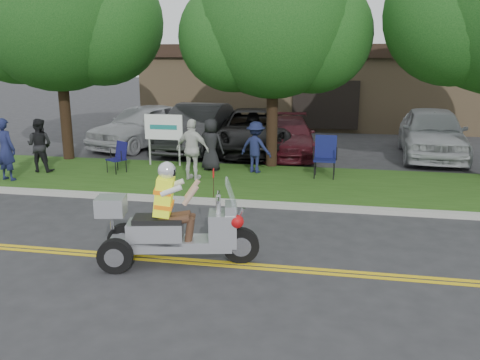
% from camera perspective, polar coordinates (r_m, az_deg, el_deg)
% --- Properties ---
extents(ground, '(120.00, 120.00, 0.00)m').
position_cam_1_polar(ground, '(9.83, -4.76, -7.98)').
color(ground, '#28282B').
rests_on(ground, ground).
extents(centerline_near, '(60.00, 0.10, 0.01)m').
position_cam_1_polar(centerline_near, '(9.32, -5.71, -9.27)').
color(centerline_near, gold).
rests_on(centerline_near, ground).
extents(centerline_far, '(60.00, 0.10, 0.01)m').
position_cam_1_polar(centerline_far, '(9.46, -5.44, -8.89)').
color(centerline_far, gold).
rests_on(centerline_far, ground).
extents(curb, '(60.00, 0.25, 0.12)m').
position_cam_1_polar(curb, '(12.61, -1.11, -2.55)').
color(curb, '#A8A89E').
rests_on(curb, ground).
extents(grass_verge, '(60.00, 4.00, 0.10)m').
position_cam_1_polar(grass_verge, '(14.64, 0.60, -0.16)').
color(grass_verge, '#224913').
rests_on(grass_verge, ground).
extents(commercial_building, '(18.00, 8.20, 4.00)m').
position_cam_1_polar(commercial_building, '(27.79, 9.84, 10.64)').
color(commercial_building, '#9E7F5B').
rests_on(commercial_building, ground).
extents(tree_left, '(6.62, 5.40, 7.78)m').
position_cam_1_polar(tree_left, '(18.16, -19.65, 17.13)').
color(tree_left, '#332114').
rests_on(tree_left, ground).
extents(tree_mid, '(5.88, 4.80, 7.05)m').
position_cam_1_polar(tree_mid, '(16.12, 3.99, 16.85)').
color(tree_mid, '#332114').
rests_on(tree_mid, ground).
extents(business_sign, '(1.25, 0.06, 1.75)m').
position_cam_1_polar(business_sign, '(16.45, -8.56, 5.58)').
color(business_sign, silver).
rests_on(business_sign, ground).
extents(trike_scooter, '(2.86, 1.21, 1.88)m').
position_cam_1_polar(trike_scooter, '(9.14, -7.74, -5.44)').
color(trike_scooter, black).
rests_on(trike_scooter, ground).
extents(lawn_chair_a, '(0.67, 0.68, 0.93)m').
position_cam_1_polar(lawn_chair_a, '(15.90, -13.44, 2.74)').
color(lawn_chair_a, black).
rests_on(lawn_chair_a, grass_verge).
extents(lawn_chair_b, '(0.65, 0.67, 1.20)m').
position_cam_1_polar(lawn_chair_b, '(15.12, 9.55, 2.94)').
color(lawn_chair_b, black).
rests_on(lawn_chair_b, grass_verge).
extents(spectator_adult_left, '(0.73, 0.56, 1.79)m').
position_cam_1_polar(spectator_adult_left, '(15.89, -24.84, 3.15)').
color(spectator_adult_left, '#181E45').
rests_on(spectator_adult_left, grass_verge).
extents(spectator_adult_mid, '(0.82, 0.65, 1.63)m').
position_cam_1_polar(spectator_adult_mid, '(16.65, -21.58, 3.65)').
color(spectator_adult_mid, black).
rests_on(spectator_adult_mid, grass_verge).
extents(spectator_adult_right, '(1.09, 0.63, 1.75)m').
position_cam_1_polar(spectator_adult_right, '(14.55, -5.35, 3.42)').
color(spectator_adult_right, silver).
rests_on(spectator_adult_right, grass_verge).
extents(spectator_chair_a, '(1.14, 0.88, 1.56)m').
position_cam_1_polar(spectator_chair_a, '(15.38, 1.78, 3.71)').
color(spectator_chair_a, '#171D42').
rests_on(spectator_chair_a, grass_verge).
extents(spectator_chair_b, '(0.88, 0.67, 1.61)m').
position_cam_1_polar(spectator_chair_b, '(15.69, -3.26, 4.00)').
color(spectator_chair_b, black).
rests_on(spectator_chair_b, grass_verge).
extents(parked_car_far_left, '(3.54, 5.34, 1.69)m').
position_cam_1_polar(parked_car_far_left, '(20.53, -10.86, 6.05)').
color(parked_car_far_left, '#A5A7AC').
rests_on(parked_car_far_left, ground).
extents(parked_car_left, '(2.09, 5.34, 1.73)m').
position_cam_1_polar(parked_car_left, '(19.54, -4.73, 5.91)').
color(parked_car_left, '#2B2A2D').
rests_on(parked_car_left, ground).
extents(parked_car_mid, '(3.47, 6.01, 1.58)m').
position_cam_1_polar(parked_car_mid, '(19.18, 1.46, 5.56)').
color(parked_car_mid, black).
rests_on(parked_car_mid, ground).
extents(parked_car_right, '(2.43, 4.80, 1.33)m').
position_cam_1_polar(parked_car_right, '(18.70, 5.41, 4.90)').
color(parked_car_right, '#420F17').
rests_on(parked_car_right, ground).
extents(parked_car_far_right, '(2.40, 5.36, 1.79)m').
position_cam_1_polar(parked_car_far_right, '(19.34, 20.77, 5.02)').
color(parked_car_far_right, '#ACAFB4').
rests_on(parked_car_far_right, ground).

